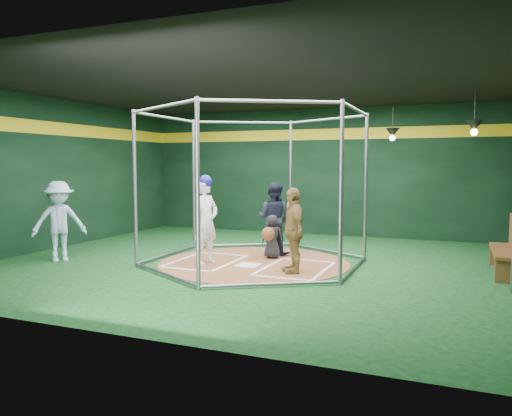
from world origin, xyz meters
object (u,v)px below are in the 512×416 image
at_px(batter_figure, 206,220).
at_px(dugout_bench, 510,245).
at_px(umpire, 274,219).
at_px(visitor_leopard, 293,230).

distance_m(batter_figure, dugout_bench, 5.63).
relative_size(umpire, dugout_bench, 0.89).
bearing_deg(dugout_bench, visitor_leopard, -159.34).
bearing_deg(dugout_bench, umpire, 177.31).
relative_size(batter_figure, dugout_bench, 0.99).
distance_m(batter_figure, visitor_leopard, 1.85).
distance_m(umpire, dugout_bench, 4.59).
distance_m(visitor_leopard, dugout_bench, 3.89).
bearing_deg(umpire, dugout_bench, -177.29).
bearing_deg(visitor_leopard, dugout_bench, 76.45).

